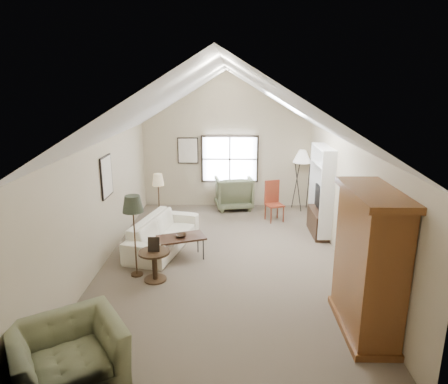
{
  "coord_description": "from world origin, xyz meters",
  "views": [
    {
      "loc": [
        0.16,
        -7.81,
        3.65
      ],
      "look_at": [
        0.0,
        0.4,
        1.4
      ],
      "focal_mm": 32.0,
      "sensor_mm": 36.0,
      "label": 1
    }
  ],
  "objects_px": {
    "armoire": "(368,263)",
    "armchair_near": "(68,358)",
    "sofa": "(163,233)",
    "side_table": "(155,266)",
    "side_chair": "(275,201)",
    "coffee_table": "(182,248)",
    "armchair_far": "(233,192)"
  },
  "relations": [
    {
      "from": "armoire",
      "to": "armchair_near",
      "type": "relative_size",
      "value": 1.73
    },
    {
      "from": "sofa",
      "to": "armchair_near",
      "type": "relative_size",
      "value": 1.87
    },
    {
      "from": "sofa",
      "to": "side_table",
      "type": "xyz_separation_m",
      "value": [
        0.1,
        -1.6,
        -0.05
      ]
    },
    {
      "from": "armoire",
      "to": "side_chair",
      "type": "bearing_deg",
      "value": 99.72
    },
    {
      "from": "side_chair",
      "to": "armchair_near",
      "type": "bearing_deg",
      "value": -136.42
    },
    {
      "from": "sofa",
      "to": "side_chair",
      "type": "height_order",
      "value": "side_chair"
    },
    {
      "from": "armoire",
      "to": "coffee_table",
      "type": "distance_m",
      "value": 4.03
    },
    {
      "from": "sofa",
      "to": "armchair_far",
      "type": "xyz_separation_m",
      "value": [
        1.6,
        3.01,
        0.15
      ]
    },
    {
      "from": "sofa",
      "to": "coffee_table",
      "type": "bearing_deg",
      "value": -128.7
    },
    {
      "from": "armchair_near",
      "to": "side_chair",
      "type": "relative_size",
      "value": 1.15
    },
    {
      "from": "side_table",
      "to": "armoire",
      "type": "bearing_deg",
      "value": -23.25
    },
    {
      "from": "side_table",
      "to": "side_chair",
      "type": "distance_m",
      "value": 4.35
    },
    {
      "from": "armchair_far",
      "to": "coffee_table",
      "type": "relative_size",
      "value": 1.1
    },
    {
      "from": "sofa",
      "to": "armoire",
      "type": "bearing_deg",
      "value": -117.51
    },
    {
      "from": "armoire",
      "to": "armchair_far",
      "type": "xyz_separation_m",
      "value": [
        -1.97,
        6.1,
        -0.61
      ]
    },
    {
      "from": "coffee_table",
      "to": "armchair_near",
      "type": "bearing_deg",
      "value": -103.69
    },
    {
      "from": "sofa",
      "to": "side_chair",
      "type": "distance_m",
      "value": 3.31
    },
    {
      "from": "armchair_far",
      "to": "sofa",
      "type": "bearing_deg",
      "value": 52.01
    },
    {
      "from": "side_chair",
      "to": "armchair_far",
      "type": "bearing_deg",
      "value": 114.66
    },
    {
      "from": "armchair_far",
      "to": "coffee_table",
      "type": "height_order",
      "value": "armchair_far"
    },
    {
      "from": "side_table",
      "to": "coffee_table",
      "type": "bearing_deg",
      "value": 68.19
    },
    {
      "from": "sofa",
      "to": "armchair_near",
      "type": "xyz_separation_m",
      "value": [
        -0.43,
        -4.39,
        0.07
      ]
    },
    {
      "from": "armoire",
      "to": "side_table",
      "type": "height_order",
      "value": "armoire"
    },
    {
      "from": "armchair_far",
      "to": "side_table",
      "type": "relative_size",
      "value": 1.82
    },
    {
      "from": "armoire",
      "to": "side_table",
      "type": "distance_m",
      "value": 3.86
    },
    {
      "from": "armchair_near",
      "to": "armchair_far",
      "type": "height_order",
      "value": "armchair_far"
    },
    {
      "from": "armchair_near",
      "to": "armchair_far",
      "type": "bearing_deg",
      "value": 40.7
    },
    {
      "from": "side_table",
      "to": "sofa",
      "type": "bearing_deg",
      "value": 93.58
    },
    {
      "from": "armchair_far",
      "to": "armoire",
      "type": "bearing_deg",
      "value": 97.93
    },
    {
      "from": "coffee_table",
      "to": "armchair_far",
      "type": "bearing_deg",
      "value": 72.97
    },
    {
      "from": "sofa",
      "to": "armchair_far",
      "type": "height_order",
      "value": "armchair_far"
    },
    {
      "from": "sofa",
      "to": "side_chair",
      "type": "relative_size",
      "value": 2.15
    }
  ]
}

